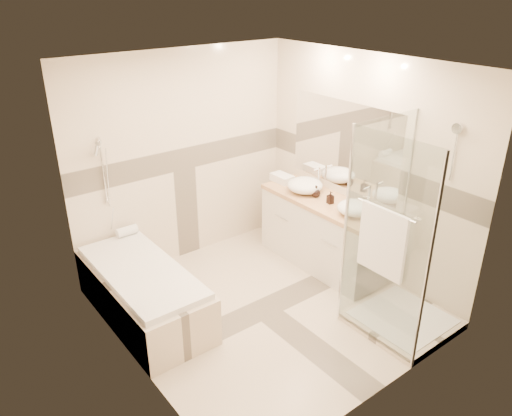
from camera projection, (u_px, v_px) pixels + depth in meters
room at (267, 198)px, 4.76m from camera, size 2.82×3.02×2.52m
bathtub at (143, 290)px, 5.02m from camera, size 0.75×1.70×0.56m
vanity at (322, 232)px, 5.91m from camera, size 0.58×1.62×0.85m
shower_enclosure at (393, 282)px, 4.80m from camera, size 0.96×0.93×2.04m
vessel_sink_near at (305, 185)px, 5.90m from camera, size 0.42×0.42×0.17m
vessel_sink_far at (354, 208)px, 5.34m from camera, size 0.37×0.37×0.15m
faucet_near at (318, 176)px, 5.99m from camera, size 0.11×0.03×0.26m
faucet_far at (368, 195)px, 5.43m from camera, size 0.11×0.03×0.28m
amenity_bottle_a at (330, 198)px, 5.60m from camera, size 0.07×0.07×0.14m
amenity_bottle_b at (316, 191)px, 5.77m from camera, size 0.11×0.11×0.14m
folded_towels at (282, 178)px, 6.22m from camera, size 0.18×0.29×0.09m
rolled_towel at (127, 231)px, 5.53m from camera, size 0.23×0.11×0.11m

